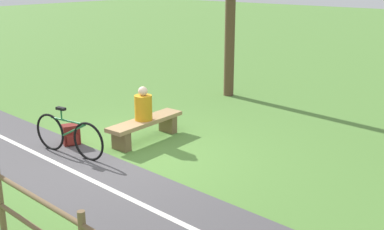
% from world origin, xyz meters
% --- Properties ---
extents(ground_plane, '(80.00, 80.00, 0.00)m').
position_xyz_m(ground_plane, '(0.00, 0.00, 0.00)').
color(ground_plane, '#548438').
extents(bench, '(1.83, 0.50, 0.45)m').
position_xyz_m(bench, '(-0.81, -0.49, 0.31)').
color(bench, '#A88456').
rests_on(bench, ground_plane).
extents(person_seated, '(0.36, 0.36, 0.68)m').
position_xyz_m(person_seated, '(-0.76, -0.48, 0.73)').
color(person_seated, orange).
rests_on(person_seated, bench).
extents(bicycle, '(0.29, 1.70, 0.90)m').
position_xyz_m(bicycle, '(0.68, -0.97, 0.38)').
color(bicycle, black).
rests_on(bicycle, ground_plane).
extents(backpack, '(0.39, 0.36, 0.41)m').
position_xyz_m(backpack, '(0.33, -1.40, 0.20)').
color(backpack, maroon).
rests_on(backpack, ground_plane).
extents(tree_near_bench, '(1.11, 1.20, 4.88)m').
position_xyz_m(tree_near_bench, '(-4.85, -1.41, 2.18)').
color(tree_near_bench, brown).
rests_on(tree_near_bench, ground_plane).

